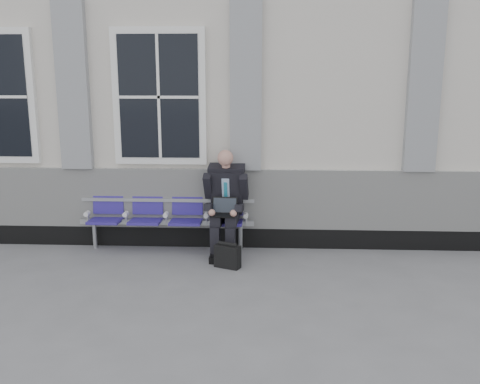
{
  "coord_description": "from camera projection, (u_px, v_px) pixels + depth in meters",
  "views": [
    {
      "loc": [
        1.88,
        -6.29,
        2.59
      ],
      "look_at": [
        1.54,
        0.9,
        0.98
      ],
      "focal_mm": 40.0,
      "sensor_mm": 36.0,
      "label": 1
    }
  ],
  "objects": [
    {
      "name": "businessman",
      "position": [
        226.0,
        199.0,
        7.7
      ],
      "size": [
        0.65,
        0.87,
        1.53
      ],
      "color": "black",
      "rests_on": "ground"
    },
    {
      "name": "station_building",
      "position": [
        161.0,
        94.0,
        9.69
      ],
      "size": [
        14.4,
        4.4,
        4.49
      ],
      "color": "beige",
      "rests_on": "ground"
    },
    {
      "name": "briefcase",
      "position": [
        228.0,
        256.0,
        7.24
      ],
      "size": [
        0.38,
        0.27,
        0.36
      ],
      "color": "black",
      "rests_on": "ground"
    },
    {
      "name": "bench",
      "position": [
        167.0,
        213.0,
        7.94
      ],
      "size": [
        2.6,
        0.47,
        0.91
      ],
      "color": "#9EA0A3",
      "rests_on": "ground"
    },
    {
      "name": "ground",
      "position": [
        116.0,
        281.0,
        6.79
      ],
      "size": [
        70.0,
        70.0,
        0.0
      ],
      "primitive_type": "plane",
      "color": "slate",
      "rests_on": "ground"
    }
  ]
}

